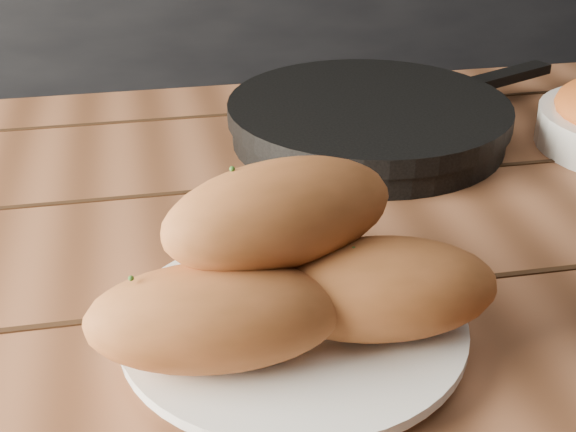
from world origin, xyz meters
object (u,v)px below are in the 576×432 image
object	(u,v)px
table	(297,327)
plate	(293,328)
skillet	(369,120)
bread_rolls	(286,263)

from	to	relation	value
table	plate	xyz separation A→B (m)	(-0.03, -0.15, 0.11)
table	skillet	bearing A→B (deg)	58.04
skillet	table	bearing A→B (deg)	-121.96
plate	table	bearing A→B (deg)	77.08
table	skillet	size ratio (longest dim) A/B	3.56
bread_rolls	plate	bearing A→B (deg)	30.96
skillet	bread_rolls	bearing A→B (deg)	-114.93
table	bread_rolls	distance (m)	0.23
table	plate	bearing A→B (deg)	-102.92
plate	bread_rolls	xyz separation A→B (m)	(-0.01, -0.00, 0.06)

